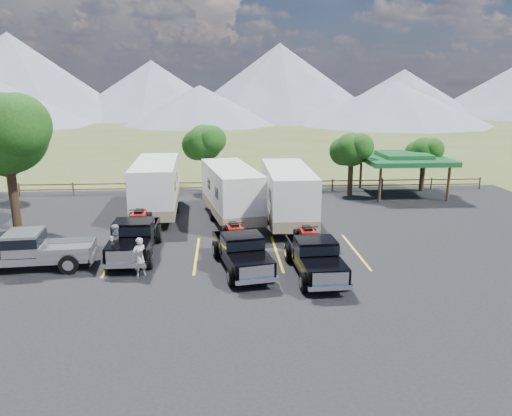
{
  "coord_description": "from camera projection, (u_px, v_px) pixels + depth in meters",
  "views": [
    {
      "loc": [
        -0.68,
        -19.51,
        8.27
      ],
      "look_at": [
        1.17,
        7.13,
        1.6
      ],
      "focal_mm": 35.0,
      "sensor_mm": 36.0,
      "label": 1
    }
  ],
  "objects": [
    {
      "name": "trailer_center",
      "position": [
        231.0,
        193.0,
        30.5
      ],
      "size": [
        3.84,
        9.64,
        3.33
      ],
      "rotation": [
        0.0,
        0.0,
        0.18
      ],
      "color": "white",
      "rests_on": "asphalt_lot"
    },
    {
      "name": "pickup_silver",
      "position": [
        29.0,
        250.0,
        22.59
      ],
      "size": [
        6.06,
        2.51,
        1.77
      ],
      "rotation": [
        0.0,
        0.0,
        -1.48
      ],
      "color": "gray",
      "rests_on": "asphalt_lot"
    },
    {
      "name": "stall_lines",
      "position": [
        237.0,
        254.0,
        24.8
      ],
      "size": [
        12.12,
        5.5,
        0.01
      ],
      "color": "yellow",
      "rests_on": "asphalt_lot"
    },
    {
      "name": "rail_fence",
      "position": [
        257.0,
        185.0,
        38.83
      ],
      "size": [
        36.12,
        0.12,
        1.0
      ],
      "color": "#513D22",
      "rests_on": "ground"
    },
    {
      "name": "person_a",
      "position": [
        140.0,
        257.0,
        21.75
      ],
      "size": [
        0.77,
        0.72,
        1.77
      ],
      "primitive_type": "imported",
      "rotation": [
        0.0,
        0.0,
        3.75
      ],
      "color": "#B8B8B8",
      "rests_on": "asphalt_lot"
    },
    {
      "name": "trailer_left",
      "position": [
        156.0,
        187.0,
        31.72
      ],
      "size": [
        2.93,
        10.02,
        3.48
      ],
      "rotation": [
        0.0,
        0.0,
        0.04
      ],
      "color": "white",
      "rests_on": "asphalt_lot"
    },
    {
      "name": "pavilion",
      "position": [
        403.0,
        159.0,
        37.59
      ],
      "size": [
        6.2,
        6.2,
        3.22
      ],
      "color": "#513D22",
      "rests_on": "ground"
    },
    {
      "name": "person_b",
      "position": [
        117.0,
        244.0,
        23.19
      ],
      "size": [
        1.19,
        1.16,
        1.93
      ],
      "primitive_type": "imported",
      "rotation": [
        0.0,
        0.0,
        0.7
      ],
      "color": "gray",
      "rests_on": "asphalt_lot"
    },
    {
      "name": "rig_left",
      "position": [
        135.0,
        236.0,
        24.5
      ],
      "size": [
        2.17,
        6.03,
        2.01
      ],
      "rotation": [
        0.0,
        0.0,
        0.01
      ],
      "color": "black",
      "rests_on": "asphalt_lot"
    },
    {
      "name": "tree_big_nw",
      "position": [
        6.0,
        134.0,
        27.47
      ],
      "size": [
        5.54,
        5.18,
        7.84
      ],
      "color": "black",
      "rests_on": "ground"
    },
    {
      "name": "mountain_range",
      "position": [
        192.0,
        85.0,
        121.09
      ],
      "size": [
        209.0,
        71.0,
        20.0
      ],
      "color": "slate",
      "rests_on": "ground"
    },
    {
      "name": "tree_north",
      "position": [
        204.0,
        143.0,
        38.28
      ],
      "size": [
        3.46,
        3.24,
        5.25
      ],
      "color": "black",
      "rests_on": "ground"
    },
    {
      "name": "tree_ne_b",
      "position": [
        424.0,
        152.0,
        38.62
      ],
      "size": [
        2.77,
        2.59,
        4.27
      ],
      "color": "black",
      "rests_on": "ground"
    },
    {
      "name": "rig_center",
      "position": [
        241.0,
        250.0,
        22.66
      ],
      "size": [
        2.79,
        5.85,
        1.88
      ],
      "rotation": [
        0.0,
        0.0,
        0.18
      ],
      "color": "black",
      "rests_on": "asphalt_lot"
    },
    {
      "name": "tree_ne_a",
      "position": [
        351.0,
        150.0,
        37.16
      ],
      "size": [
        3.11,
        2.92,
        4.76
      ],
      "color": "black",
      "rests_on": "ground"
    },
    {
      "name": "tree_nw_small",
      "position": [
        7.0,
        163.0,
        35.65
      ],
      "size": [
        2.59,
        2.43,
        3.85
      ],
      "color": "black",
      "rests_on": "ground"
    },
    {
      "name": "trailer_right",
      "position": [
        288.0,
        195.0,
        29.72
      ],
      "size": [
        2.63,
        9.78,
        3.41
      ],
      "rotation": [
        0.0,
        0.0,
        -0.01
      ],
      "color": "white",
      "rests_on": "asphalt_lot"
    },
    {
      "name": "ground",
      "position": [
        240.0,
        286.0,
        20.93
      ],
      "size": [
        320.0,
        320.0,
        0.0
      ],
      "primitive_type": "plane",
      "color": "#435223",
      "rests_on": "ground"
    },
    {
      "name": "asphalt_lot",
      "position": [
        238.0,
        261.0,
        23.83
      ],
      "size": [
        44.0,
        34.0,
        0.04
      ],
      "primitive_type": "cube",
      "color": "black",
      "rests_on": "ground"
    },
    {
      "name": "rig_right",
      "position": [
        314.0,
        254.0,
        22.03
      ],
      "size": [
        2.18,
        5.67,
        1.87
      ],
      "rotation": [
        0.0,
        0.0,
        0.05
      ],
      "color": "black",
      "rests_on": "asphalt_lot"
    }
  ]
}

